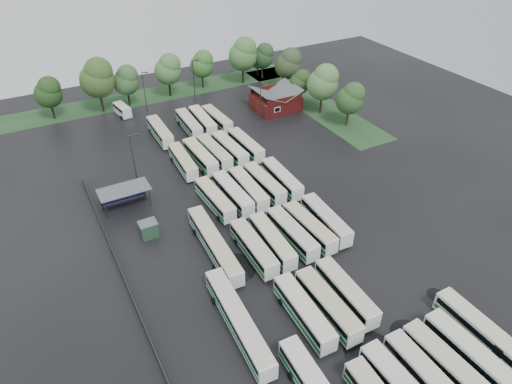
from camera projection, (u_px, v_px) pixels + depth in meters
name	position (u px, v px, depth m)	size (l,w,h in m)	color
ground	(283.00, 251.00, 67.05)	(160.00, 160.00, 0.00)	black
brick_building	(276.00, 102.00, 106.17)	(10.07, 8.60, 5.39)	maroon
wash_shed	(124.00, 191.00, 74.45)	(8.20, 4.20, 3.58)	#2D2D30
utility_hut	(149.00, 229.00, 69.02)	(2.70, 2.20, 2.62)	#1E3D28
grass_strip_north	(156.00, 95.00, 114.48)	(80.00, 10.00, 0.01)	#1D3F1E
grass_strip_east	(311.00, 101.00, 111.18)	(10.00, 50.00, 0.01)	#1D3F1E
west_fence	(118.00, 265.00, 63.77)	(0.10, 50.00, 1.20)	#2D2D30
bus_r0c2	(426.00, 377.00, 48.38)	(2.39, 10.90, 3.03)	white
bus_r0c3	(446.00, 365.00, 49.55)	(2.76, 11.11, 3.07)	white
bus_r0c4	(469.00, 353.00, 50.69)	(2.73, 11.31, 3.13)	white
bus_r1c0	(304.00, 312.00, 55.48)	(2.82, 11.34, 3.13)	white
bus_r1c1	(327.00, 305.00, 56.38)	(2.53, 11.38, 3.16)	white
bus_r1c2	(346.00, 292.00, 58.15)	(2.68, 11.08, 3.07)	white
bus_r2c0	(254.00, 248.00, 65.05)	(2.61, 11.18, 3.10)	white
bus_r2c1	(272.00, 241.00, 66.27)	(2.90, 11.18, 3.08)	white
bus_r2c2	(292.00, 233.00, 67.68)	(2.54, 11.13, 3.09)	white
bus_r2c3	(309.00, 227.00, 68.81)	(2.79, 11.12, 3.07)	white
bus_r2c4	(326.00, 220.00, 70.27)	(2.94, 11.33, 3.13)	white
bus_r3c0	(215.00, 199.00, 74.83)	(2.71, 10.95, 3.03)	white
bus_r3c1	(232.00, 193.00, 76.05)	(2.59, 11.30, 3.13)	white
bus_r3c2	(248.00, 189.00, 77.25)	(2.68, 11.23, 3.11)	white
bus_r3c3	(264.00, 183.00, 78.67)	(2.66, 11.13, 3.08)	white
bus_r3c4	(282.00, 178.00, 79.83)	(2.74, 11.21, 3.10)	white
bus_r4c0	(183.00, 161.00, 84.74)	(2.80, 10.97, 3.03)	white
bus_r4c1	(200.00, 156.00, 86.08)	(2.71, 11.37, 3.15)	white
bus_r4c2	(214.00, 152.00, 87.40)	(2.84, 11.31, 3.12)	white
bus_r4c3	(230.00, 149.00, 88.39)	(2.82, 11.42, 3.16)	white
bus_r4c4	(246.00, 145.00, 89.72)	(2.63, 11.17, 3.09)	white
bus_r5c0	(160.00, 131.00, 94.36)	(2.61, 11.29, 3.13)	white
bus_r5c2	(189.00, 124.00, 97.39)	(2.72, 11.08, 3.06)	white
bus_r5c3	(203.00, 121.00, 98.46)	(2.87, 11.39, 3.15)	white
bus_r5c4	(217.00, 119.00, 99.41)	(2.73, 10.85, 3.00)	white
artic_bus_west_b	(214.00, 244.00, 65.67)	(3.02, 16.39, 3.02)	white
artic_bus_west_c	(238.00, 321.00, 54.46)	(3.12, 16.30, 3.01)	white
artic_bus_east	(497.00, 345.00, 51.65)	(2.48, 16.39, 3.04)	white
minibus	(122.00, 110.00, 103.92)	(2.93, 5.93, 2.48)	white
tree_north_0	(49.00, 92.00, 99.65)	(5.97, 5.97, 9.88)	black
tree_north_1	(98.00, 78.00, 101.58)	(7.73, 7.73, 12.80)	black
tree_north_2	(126.00, 80.00, 105.48)	(5.99, 5.99, 9.92)	black
tree_north_3	(168.00, 69.00, 109.90)	(6.47, 6.47, 10.71)	black
tree_north_4	(202.00, 64.00, 114.58)	(5.91, 5.91, 9.80)	#312214
tree_north_5	(243.00, 54.00, 116.29)	(7.33, 7.33, 12.15)	black
tree_north_6	(258.00, 58.00, 122.06)	(4.70, 4.70, 7.79)	black
tree_east_0	(351.00, 98.00, 96.99)	(5.95, 5.94, 9.84)	#392B1B
tree_east_1	(324.00, 82.00, 101.60)	(6.99, 6.99, 11.57)	black
tree_east_2	(301.00, 82.00, 107.50)	(5.00, 4.97, 8.24)	#2E2317
tree_east_3	(289.00, 63.00, 112.77)	(6.60, 6.60, 10.92)	black
tree_east_4	(263.00, 56.00, 120.44)	(5.73, 5.71, 9.46)	black
lamp_post_ne	(261.00, 99.00, 99.36)	(1.39, 0.27, 9.02)	#2D2D30
lamp_post_nw	(134.00, 160.00, 75.97)	(1.69, 0.33, 10.95)	#2D2D30
lamp_post_back_w	(145.00, 89.00, 103.17)	(1.45, 0.28, 9.43)	#2D2D30
lamp_post_back_e	(194.00, 78.00, 107.43)	(1.58, 0.31, 10.24)	#2D2D30
puddle_0	(370.00, 352.00, 52.83)	(6.14, 6.14, 0.01)	black
puddle_1	(407.00, 333.00, 55.04)	(4.02, 4.02, 0.01)	black
puddle_2	(234.00, 269.00, 63.98)	(6.33, 6.33, 0.01)	black
puddle_3	(319.00, 243.00, 68.41)	(3.76, 3.76, 0.01)	black
puddle_4	(435.00, 295.00, 60.03)	(2.36, 2.36, 0.01)	black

